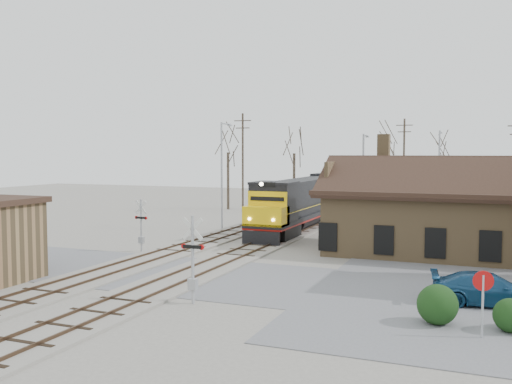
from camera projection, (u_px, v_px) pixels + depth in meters
ground at (191, 275)px, 30.73m from camera, size 140.00×140.00×0.00m
road at (191, 275)px, 30.73m from camera, size 60.00×9.00×0.03m
track_main at (282, 236)px, 44.60m from camera, size 3.40×90.00×0.24m
track_siding at (230, 233)px, 46.28m from camera, size 3.40×90.00×0.24m
depot at (441, 217)px, 37.20m from camera, size 15.20×9.31×7.90m
locomotive_lead at (301, 202)px, 48.94m from camera, size 3.02×20.24×4.49m
locomotive_trailing at (353, 188)px, 67.93m from camera, size 3.02×20.24×4.25m
crossbuck_near at (193, 262)px, 24.86m from camera, size 1.11×0.29×3.89m
crossbuck_far at (141, 227)px, 37.90m from camera, size 1.01×0.26×3.53m
do_not_enter_sign at (483, 292)px, 20.19m from camera, size 0.72×0.20×2.46m
parked_car at (489, 289)px, 24.69m from camera, size 5.07×2.57×1.41m
hedge_a at (437, 305)px, 21.93m from camera, size 1.57×1.57×1.57m
hedge_b at (511, 315)px, 20.98m from camera, size 1.27×1.27×1.27m
streetlight_a at (222, 170)px, 48.64m from camera, size 0.25×2.04×9.18m
streetlight_b at (363, 176)px, 48.70m from camera, size 0.25×2.04×8.20m
streetlight_c at (439, 169)px, 56.58m from camera, size 0.25×2.04×8.79m
utility_pole_a at (243, 161)px, 62.83m from camera, size 2.00×0.24×10.90m
utility_pole_b at (404, 161)px, 69.41m from camera, size 2.00×0.24×10.72m
tree_a at (228, 143)px, 65.85m from camera, size 4.42×4.42×10.83m
tree_b at (294, 144)px, 65.63m from camera, size 4.34×4.34×10.64m
tree_c at (387, 144)px, 70.71m from camera, size 4.37×4.37×10.72m
tree_d at (438, 147)px, 66.64m from camera, size 4.16×4.16×10.20m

